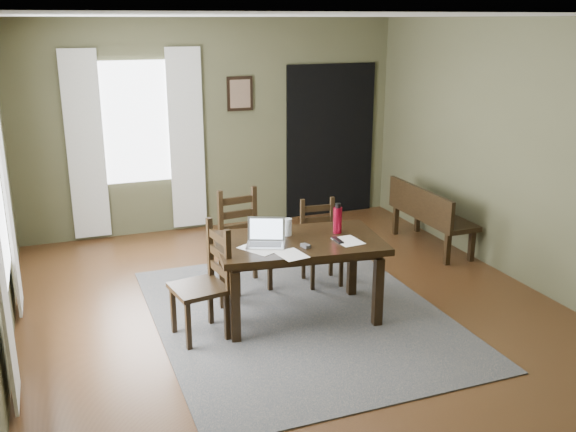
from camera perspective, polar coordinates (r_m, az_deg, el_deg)
name	(u,v)px	position (r m, az deg, el deg)	size (l,w,h in m)	color
ground	(299,317)	(6.11, 1.01, -8.93)	(5.00, 6.00, 0.01)	#492C16
room_shell	(300,125)	(5.55, 1.11, 8.08)	(5.02, 6.02, 2.71)	#4F4F33
rug	(299,315)	(6.10, 1.02, -8.83)	(2.60, 3.20, 0.01)	#454545
dining_table	(298,249)	(5.84, 0.93, -2.99)	(1.59, 1.07, 0.75)	black
chair_end	(205,284)	(5.60, -7.43, -5.98)	(0.50, 0.50, 1.00)	black
chair_back_left	(244,241)	(6.58, -3.94, -2.24)	(0.49, 0.49, 1.01)	black
chair_back_right	(321,243)	(6.71, 2.94, -2.43)	(0.41, 0.41, 0.88)	black
bench	(428,212)	(7.89, 12.34, 0.37)	(0.43, 1.35, 0.76)	black
laptop	(266,238)	(5.69, -1.98, -1.94)	(0.41, 0.37, 0.23)	#B7B7BC
computer_mouse	(306,246)	(5.62, 1.57, -2.67)	(0.05, 0.09, 0.03)	#3F3F42
tv_remote	(338,240)	(5.79, 4.43, -2.16)	(0.05, 0.17, 0.02)	black
drinking_glass	(288,227)	(5.90, -0.02, -0.99)	(0.07, 0.07, 0.16)	silver
water_bottle	(338,219)	(5.98, 4.43, -0.30)	(0.10, 0.10, 0.29)	maroon
paper_a	(260,248)	(5.60, -2.47, -2.87)	(0.26, 0.33, 0.00)	white
paper_b	(348,241)	(5.80, 5.36, -2.22)	(0.21, 0.27, 0.00)	white
paper_e	(291,255)	(5.45, 0.30, -3.45)	(0.21, 0.28, 0.00)	white
window_back	(136,123)	(8.22, -13.40, 8.08)	(1.00, 0.01, 1.50)	white
curtain_left_far	(6,191)	(6.29, -23.78, 2.09)	(0.03, 0.48, 2.30)	silver
curtain_back_left	(85,146)	(8.17, -17.57, 5.92)	(0.44, 0.03, 2.30)	silver
curtain_back_right	(187,140)	(8.33, -9.01, 6.71)	(0.44, 0.03, 2.30)	silver
framed_picture	(240,94)	(8.46, -4.30, 10.79)	(0.34, 0.03, 0.44)	black
doorway_back	(330,141)	(9.01, 3.79, 6.70)	(1.30, 0.03, 2.10)	black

